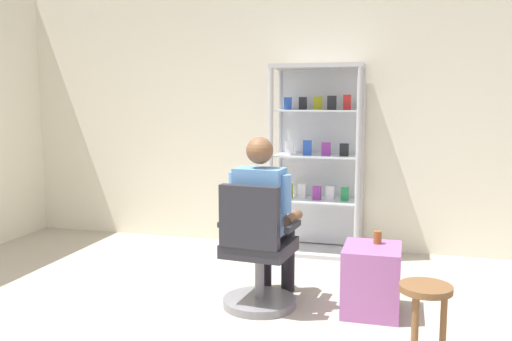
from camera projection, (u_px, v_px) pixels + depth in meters
The scene contains 7 objects.
back_wall at pixel (284, 119), 5.86m from camera, with size 6.00×0.10×2.70m, color silver.
display_cabinet_main at pixel (318, 159), 5.58m from camera, with size 0.90×0.45×1.90m.
office_chair at pixel (257, 258), 4.11m from camera, with size 0.59×0.56×0.96m.
seated_shopkeeper at pixel (264, 211), 4.22m from camera, with size 0.51×0.59×1.29m.
storage_crate at pixel (371, 280), 4.06m from camera, with size 0.41×0.47×0.50m, color #9E599E.
tea_glass at pixel (378, 237), 4.10m from camera, with size 0.06×0.06×0.10m, color brown.
wooden_stool at pixel (425, 300), 3.36m from camera, with size 0.32×0.32×0.45m.
Camera 1 is at (1.25, -2.75, 1.58)m, focal length 38.80 mm.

